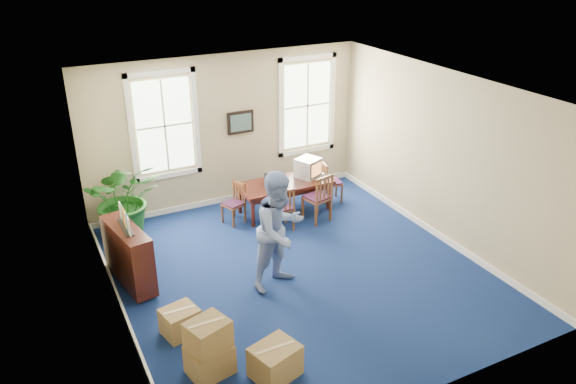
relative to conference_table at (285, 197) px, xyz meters
name	(u,v)px	position (x,y,z in m)	size (l,w,h in m)	color
floor	(298,271)	(-0.83, -2.21, -0.33)	(6.50, 6.50, 0.00)	navy
ceiling	(300,90)	(-0.83, -2.21, 2.87)	(6.50, 6.50, 0.00)	white
wall_back	(227,131)	(-0.83, 1.04, 1.27)	(6.50, 6.50, 0.00)	tan
wall_front	(431,291)	(-0.83, -5.46, 1.27)	(6.50, 6.50, 0.00)	tan
wall_left	(110,227)	(-3.83, -2.21, 1.27)	(6.50, 6.50, 0.00)	tan
wall_right	(443,157)	(2.17, -2.21, 1.27)	(6.50, 6.50, 0.00)	tan
baseboard_back	(230,198)	(-0.83, 1.01, -0.27)	(6.00, 0.04, 0.12)	white
baseboard_left	(125,316)	(-3.80, -2.21, -0.27)	(0.04, 6.50, 0.12)	white
baseboard_right	(433,231)	(2.14, -2.21, -0.27)	(0.04, 6.50, 0.12)	white
window_left	(164,126)	(-2.13, 1.02, 1.57)	(1.40, 0.12, 2.20)	white
window_right	(307,105)	(1.07, 1.02, 1.57)	(1.40, 0.12, 2.20)	white
wall_picture	(241,122)	(-0.53, 0.99, 1.42)	(0.58, 0.06, 0.48)	black
conference_table	(285,197)	(0.00, 0.00, 0.00)	(1.94, 0.88, 0.66)	#3D1610
crt_tv	(308,168)	(0.57, 0.04, 0.53)	(0.45, 0.49, 0.41)	#B7B7BC
game_console	(320,174)	(0.84, 0.00, 0.36)	(0.15, 0.19, 0.05)	white
equipment_bag	(274,179)	(-0.22, 0.04, 0.43)	(0.38, 0.25, 0.19)	black
chair_near_left	(281,208)	(-0.40, -0.66, 0.12)	(0.41, 0.41, 0.91)	brown
chair_near_right	(317,197)	(0.40, -0.66, 0.18)	(0.46, 0.46, 1.03)	brown
chair_end_left	(233,204)	(-1.15, 0.00, 0.09)	(0.37, 0.37, 0.83)	brown
chair_end_right	(332,182)	(1.15, 0.00, 0.11)	(0.40, 0.40, 0.89)	brown
man	(280,230)	(-1.28, -2.40, 0.67)	(0.98, 0.76, 2.01)	#7891C6
credenza	(129,257)	(-3.49, -1.29, 0.18)	(0.37, 1.30, 1.02)	#3D1610
brochure_rack	(125,220)	(-3.48, -1.29, 0.86)	(0.13, 0.76, 0.34)	#99999E
potted_plant	(125,198)	(-3.16, 0.45, 0.44)	(1.39, 1.21, 1.55)	#134712
cardboard_boxes	(221,337)	(-2.82, -3.76, 0.10)	(1.51, 1.51, 0.86)	#9C7B49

